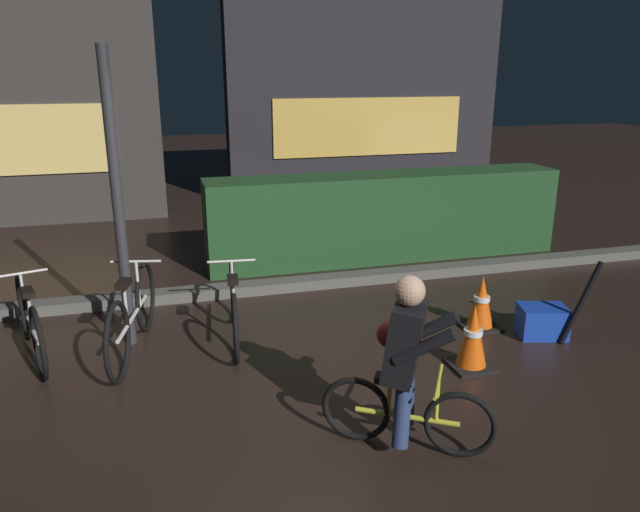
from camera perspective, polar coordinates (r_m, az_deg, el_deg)
The scene contains 13 objects.
ground_plane at distance 5.10m, azimuth -0.38°, elevation -11.84°, with size 40.00×40.00×0.00m, color black.
sidewalk_curb at distance 7.04m, azimuth -5.04°, elevation -2.91°, with size 12.00×0.24×0.12m, color #56544F.
hedge_row at distance 8.20m, azimuth 6.16°, elevation 3.76°, with size 4.80×0.70×1.15m, color #214723.
storefront_right at distance 12.20m, azimuth 4.34°, elevation 17.42°, with size 5.42×0.54×5.06m.
street_post at distance 5.63m, azimuth -18.58°, elevation 4.69°, with size 0.10×0.10×2.68m, color #2D2D33.
parked_bike_left_mid at distance 5.97m, azimuth -25.72°, elevation -5.67°, with size 0.55×1.52×0.73m.
parked_bike_center_left at distance 5.70m, azimuth -17.31°, elevation -5.42°, with size 0.49×1.69×0.79m.
parked_bike_center_right at distance 5.78m, azimuth -8.15°, elevation -4.81°, with size 0.46×1.55×0.72m.
traffic_cone_near at distance 5.38m, azimuth 14.25°, elevation -7.50°, with size 0.36×0.36×0.58m.
traffic_cone_far at distance 6.20m, azimuth 15.01°, elevation -4.34°, with size 0.36×0.36×0.54m.
blue_crate at distance 6.24m, azimuth 20.27°, elevation -5.81°, with size 0.44×0.32×0.30m, color #193DB7.
cyclist at distance 4.08m, azimuth 8.12°, elevation -9.96°, with size 1.04×0.70×1.25m.
closed_umbrella at distance 6.08m, azimuth 23.43°, elevation -4.13°, with size 0.05×0.05×0.85m, color black.
Camera 1 is at (-1.15, -4.30, 2.49)m, focal length 33.84 mm.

